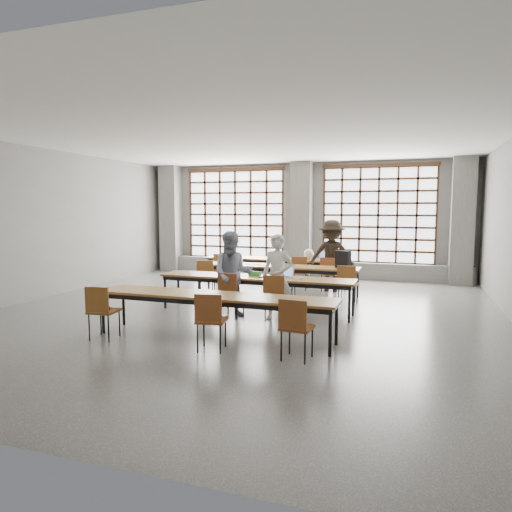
# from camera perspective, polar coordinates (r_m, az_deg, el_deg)

# --- Properties ---
(floor) EXTENTS (11.00, 11.00, 0.00)m
(floor) POSITION_cam_1_polar(r_m,az_deg,el_deg) (9.26, -1.71, -7.16)
(floor) COLOR #4E4E4C
(floor) RESTS_ON ground
(ceiling) EXTENTS (11.00, 11.00, 0.00)m
(ceiling) POSITION_cam_1_polar(r_m,az_deg,el_deg) (9.12, -1.78, 14.77)
(ceiling) COLOR silver
(ceiling) RESTS_ON floor
(wall_back) EXTENTS (10.00, 0.00, 10.00)m
(wall_back) POSITION_cam_1_polar(r_m,az_deg,el_deg) (14.30, 5.98, 4.53)
(wall_back) COLOR slate
(wall_back) RESTS_ON floor
(wall_front) EXTENTS (10.00, 0.00, 10.00)m
(wall_front) POSITION_cam_1_polar(r_m,az_deg,el_deg) (4.33, -28.04, 0.55)
(wall_front) COLOR slate
(wall_front) RESTS_ON floor
(wall_left) EXTENTS (0.00, 11.00, 11.00)m
(wall_left) POSITION_cam_1_polar(r_m,az_deg,el_deg) (11.74, -25.32, 3.68)
(wall_left) COLOR slate
(wall_left) RESTS_ON floor
(column_left) EXTENTS (0.60, 0.55, 3.50)m
(column_left) POSITION_cam_1_polar(r_m,az_deg,el_deg) (15.67, -10.58, 4.59)
(column_left) COLOR #585856
(column_left) RESTS_ON floor
(column_mid) EXTENTS (0.60, 0.55, 3.50)m
(column_mid) POSITION_cam_1_polar(r_m,az_deg,el_deg) (14.03, 5.73, 4.51)
(column_mid) COLOR #585856
(column_mid) RESTS_ON floor
(column_right) EXTENTS (0.60, 0.55, 3.50)m
(column_right) POSITION_cam_1_polar(r_m,az_deg,el_deg) (13.74, 24.38, 3.97)
(column_right) COLOR #585856
(column_right) RESTS_ON floor
(window_left) EXTENTS (3.32, 0.12, 3.00)m
(window_left) POSITION_cam_1_polar(r_m,az_deg,el_deg) (14.88, -2.60, 5.19)
(window_left) COLOR white
(window_left) RESTS_ON wall_back
(window_right) EXTENTS (3.32, 0.12, 3.00)m
(window_right) POSITION_cam_1_polar(r_m,az_deg,el_deg) (13.90, 15.03, 4.94)
(window_right) COLOR white
(window_right) RESTS_ON wall_back
(sill_ledge) EXTENTS (9.80, 0.35, 0.50)m
(sill_ledge) POSITION_cam_1_polar(r_m,az_deg,el_deg) (14.23, 5.74, -1.53)
(sill_ledge) COLOR #585856
(sill_ledge) RESTS_ON floor
(desk_row_a) EXTENTS (4.00, 0.70, 0.73)m
(desk_row_a) POSITION_cam_1_polar(r_m,az_deg,el_deg) (12.58, 2.54, -0.60)
(desk_row_a) COLOR brown
(desk_row_a) RESTS_ON floor
(desk_row_b) EXTENTS (4.00, 0.70, 0.73)m
(desk_row_b) POSITION_cam_1_polar(r_m,az_deg,el_deg) (11.05, 2.52, -1.51)
(desk_row_b) COLOR brown
(desk_row_b) RESTS_ON floor
(desk_row_c) EXTENTS (4.00, 0.70, 0.73)m
(desk_row_c) POSITION_cam_1_polar(r_m,az_deg,el_deg) (9.25, -0.04, -2.98)
(desk_row_c) COLOR brown
(desk_row_c) RESTS_ON floor
(desk_row_d) EXTENTS (4.00, 0.70, 0.73)m
(desk_row_d) POSITION_cam_1_polar(r_m,az_deg,el_deg) (7.38, -5.24, -5.30)
(desk_row_d) COLOR olive
(desk_row_d) RESTS_ON floor
(chair_back_left) EXTENTS (0.52, 0.52, 0.88)m
(chair_back_left) POSITION_cam_1_polar(r_m,az_deg,el_deg) (12.47, -4.36, -1.26)
(chair_back_left) COLOR brown
(chair_back_left) RESTS_ON floor
(chair_back_mid) EXTENTS (0.46, 0.47, 0.88)m
(chair_back_mid) POSITION_cam_1_polar(r_m,az_deg,el_deg) (11.79, 5.47, -1.69)
(chair_back_mid) COLOR brown
(chair_back_mid) RESTS_ON floor
(chair_back_right) EXTENTS (0.52, 0.52, 0.88)m
(chair_back_right) POSITION_cam_1_polar(r_m,az_deg,el_deg) (11.64, 9.17, -1.84)
(chair_back_right) COLOR brown
(chair_back_right) RESTS_ON floor
(chair_mid_left) EXTENTS (0.52, 0.53, 0.88)m
(chair_mid_left) POSITION_cam_1_polar(r_m,az_deg,el_deg) (11.04, -6.29, -2.22)
(chair_mid_left) COLOR brown
(chair_mid_left) RESTS_ON floor
(chair_mid_centre) EXTENTS (0.43, 0.44, 0.88)m
(chair_mid_centre) POSITION_cam_1_polar(r_m,az_deg,el_deg) (10.37, 3.68, -2.73)
(chair_mid_centre) COLOR maroon
(chair_mid_centre) RESTS_ON floor
(chair_mid_right) EXTENTS (0.45, 0.45, 0.88)m
(chair_mid_right) POSITION_cam_1_polar(r_m,az_deg,el_deg) (10.10, 11.35, -3.07)
(chair_mid_right) COLOR brown
(chair_mid_right) RESTS_ON floor
(chair_front_left) EXTENTS (0.45, 0.45, 0.88)m
(chair_front_left) POSITION_cam_1_polar(r_m,az_deg,el_deg) (8.79, -3.25, -4.31)
(chair_front_left) COLOR brown
(chair_front_left) RESTS_ON floor
(chair_front_right) EXTENTS (0.42, 0.43, 0.88)m
(chair_front_right) POSITION_cam_1_polar(r_m,az_deg,el_deg) (8.50, 2.44, -4.66)
(chair_front_right) COLOR brown
(chair_front_right) RESTS_ON floor
(chair_near_left) EXTENTS (0.46, 0.47, 0.88)m
(chair_near_left) POSITION_cam_1_polar(r_m,az_deg,el_deg) (7.73, -18.78, -6.05)
(chair_near_left) COLOR brown
(chair_near_left) RESTS_ON floor
(chair_near_mid) EXTENTS (0.48, 0.49, 0.88)m
(chair_near_mid) POSITION_cam_1_polar(r_m,az_deg,el_deg) (6.77, -5.74, -7.46)
(chair_near_mid) COLOR brown
(chair_near_mid) RESTS_ON floor
(chair_near_right) EXTENTS (0.46, 0.46, 0.88)m
(chair_near_right) POSITION_cam_1_polar(r_m,az_deg,el_deg) (6.36, 4.94, -8.34)
(chair_near_right) COLOR #672E14
(chair_near_right) RESTS_ON floor
(student_male) EXTENTS (0.61, 0.42, 1.63)m
(student_male) POSITION_cam_1_polar(r_m,az_deg,el_deg) (8.58, 2.69, -2.67)
(student_male) COLOR white
(student_male) RESTS_ON floor
(student_female) EXTENTS (0.97, 0.85, 1.67)m
(student_female) POSITION_cam_1_polar(r_m,az_deg,el_deg) (8.86, -2.92, -2.28)
(student_female) COLOR #19274D
(student_female) RESTS_ON floor
(student_back) EXTENTS (1.24, 0.80, 1.81)m
(student_back) POSITION_cam_1_polar(r_m,az_deg,el_deg) (11.72, 9.40, 0.04)
(student_back) COLOR black
(student_back) RESTS_ON floor
(laptop_front) EXTENTS (0.44, 0.40, 0.26)m
(laptop_front) POSITION_cam_1_polar(r_m,az_deg,el_deg) (9.17, 3.54, -2.27)
(laptop_front) COLOR silver
(laptop_front) RESTS_ON desk_row_c
(laptop_back) EXTENTS (0.39, 0.34, 0.26)m
(laptop_back) POSITION_cam_1_polar(r_m,az_deg,el_deg) (12.37, 8.68, -0.18)
(laptop_back) COLOR #B9B9BE
(laptop_back) RESTS_ON desk_row_a
(mouse) EXTENTS (0.11, 0.09, 0.04)m
(mouse) POSITION_cam_1_polar(r_m,az_deg,el_deg) (8.96, 5.69, -2.75)
(mouse) COLOR white
(mouse) RESTS_ON desk_row_c
(green_box) EXTENTS (0.26, 0.14, 0.09)m
(green_box) POSITION_cam_1_polar(r_m,az_deg,el_deg) (9.32, -0.18, -2.22)
(green_box) COLOR green
(green_box) RESTS_ON desk_row_c
(phone) EXTENTS (0.14, 0.09, 0.01)m
(phone) POSITION_cam_1_polar(r_m,az_deg,el_deg) (9.09, 0.83, -2.68)
(phone) COLOR black
(phone) RESTS_ON desk_row_c
(paper_sheet_a) EXTENTS (0.32, 0.24, 0.00)m
(paper_sheet_a) POSITION_cam_1_polar(r_m,az_deg,el_deg) (11.27, -0.34, -1.02)
(paper_sheet_a) COLOR silver
(paper_sheet_a) RESTS_ON desk_row_b
(paper_sheet_b) EXTENTS (0.33, 0.25, 0.00)m
(paper_sheet_b) POSITION_cam_1_polar(r_m,az_deg,el_deg) (11.09, 0.96, -1.14)
(paper_sheet_b) COLOR silver
(paper_sheet_b) RESTS_ON desk_row_b
(paper_sheet_c) EXTENTS (0.35, 0.29, 0.00)m
(paper_sheet_c) POSITION_cam_1_polar(r_m,az_deg,el_deg) (11.02, 3.02, -1.19)
(paper_sheet_c) COLOR silver
(paper_sheet_c) RESTS_ON desk_row_b
(backpack) EXTENTS (0.36, 0.28, 0.40)m
(backpack) POSITION_cam_1_polar(r_m,az_deg,el_deg) (10.74, 10.82, -0.40)
(backpack) COLOR black
(backpack) RESTS_ON desk_row_b
(plastic_bag) EXTENTS (0.31, 0.28, 0.29)m
(plastic_bag) POSITION_cam_1_polar(r_m,az_deg,el_deg) (12.39, 6.61, 0.24)
(plastic_bag) COLOR silver
(plastic_bag) RESTS_ON desk_row_a
(red_pouch) EXTENTS (0.21, 0.13, 0.06)m
(red_pouch) POSITION_cam_1_polar(r_m,az_deg,el_deg) (7.81, -18.47, -6.20)
(red_pouch) COLOR maroon
(red_pouch) RESTS_ON chair_near_left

